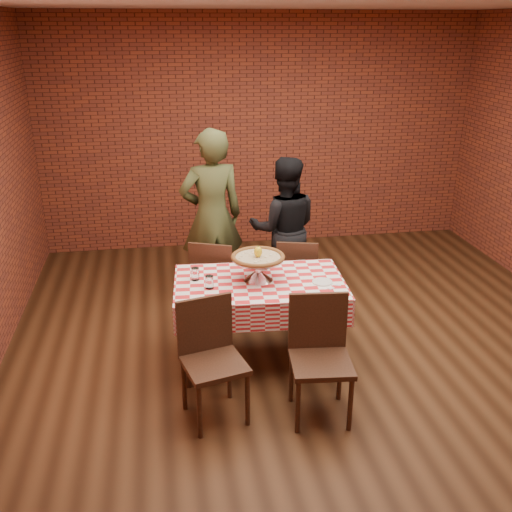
% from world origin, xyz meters
% --- Properties ---
extents(ground, '(6.00, 6.00, 0.00)m').
position_xyz_m(ground, '(0.00, 0.00, 0.00)').
color(ground, black).
rests_on(ground, ground).
extents(back_wall, '(5.50, 0.00, 5.50)m').
position_xyz_m(back_wall, '(0.00, 3.00, 1.45)').
color(back_wall, brown).
rests_on(back_wall, ground).
extents(table, '(1.44, 0.92, 0.75)m').
position_xyz_m(table, '(-0.53, 0.02, 0.38)').
color(table, '#432517').
rests_on(table, ground).
extents(tablecloth, '(1.48, 0.96, 0.24)m').
position_xyz_m(tablecloth, '(-0.53, 0.02, 0.64)').
color(tablecloth, red).
rests_on(tablecloth, table).
extents(pizza_stand, '(0.56, 0.56, 0.19)m').
position_xyz_m(pizza_stand, '(-0.54, 0.05, 0.85)').
color(pizza_stand, silver).
rests_on(pizza_stand, tablecloth).
extents(pizza, '(0.56, 0.56, 0.03)m').
position_xyz_m(pizza, '(-0.54, 0.05, 0.96)').
color(pizza, '#C7B38C').
rests_on(pizza, pizza_stand).
extents(lemon, '(0.09, 0.09, 0.09)m').
position_xyz_m(lemon, '(-0.54, 0.05, 1.01)').
color(lemon, yellow).
rests_on(lemon, pizza).
extents(water_glass_left, '(0.07, 0.07, 0.11)m').
position_xyz_m(water_glass_left, '(-0.95, -0.04, 0.81)').
color(water_glass_left, white).
rests_on(water_glass_left, tablecloth).
extents(water_glass_right, '(0.07, 0.07, 0.11)m').
position_xyz_m(water_glass_right, '(-1.05, 0.14, 0.81)').
color(water_glass_right, white).
rests_on(water_glass_right, tablecloth).
extents(side_plate, '(0.18, 0.18, 0.01)m').
position_xyz_m(side_plate, '(-0.02, -0.09, 0.76)').
color(side_plate, white).
rests_on(side_plate, tablecloth).
extents(sweetener_packet_a, '(0.06, 0.06, 0.00)m').
position_xyz_m(sweetener_packet_a, '(0.01, -0.21, 0.76)').
color(sweetener_packet_a, white).
rests_on(sweetener_packet_a, tablecloth).
extents(sweetener_packet_b, '(0.06, 0.05, 0.00)m').
position_xyz_m(sweetener_packet_b, '(0.09, -0.16, 0.76)').
color(sweetener_packet_b, white).
rests_on(sweetener_packet_b, tablecloth).
extents(condiment_caddy, '(0.12, 0.11, 0.14)m').
position_xyz_m(condiment_caddy, '(-0.45, 0.28, 0.83)').
color(condiment_caddy, silver).
rests_on(condiment_caddy, tablecloth).
extents(chair_near_left, '(0.52, 0.52, 0.91)m').
position_xyz_m(chair_near_left, '(-0.99, -0.70, 0.45)').
color(chair_near_left, '#432517').
rests_on(chair_near_left, ground).
extents(chair_near_right, '(0.48, 0.48, 0.92)m').
position_xyz_m(chair_near_right, '(-0.22, -0.81, 0.46)').
color(chair_near_right, '#432517').
rests_on(chair_near_right, ground).
extents(chair_far_left, '(0.54, 0.54, 0.89)m').
position_xyz_m(chair_far_left, '(-0.81, 0.78, 0.45)').
color(chair_far_left, '#432517').
rests_on(chair_far_left, ground).
extents(chair_far_right, '(0.47, 0.47, 0.86)m').
position_xyz_m(chair_far_right, '(-0.03, 0.75, 0.43)').
color(chair_far_right, '#432517').
rests_on(chair_far_right, ground).
extents(diner_olive, '(0.72, 0.53, 1.81)m').
position_xyz_m(diner_olive, '(-0.79, 1.37, 0.90)').
color(diner_olive, '#404524').
rests_on(diner_olive, ground).
extents(diner_black, '(0.81, 0.67, 1.51)m').
position_xyz_m(diner_black, '(-0.05, 1.29, 0.76)').
color(diner_black, black).
rests_on(diner_black, ground).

